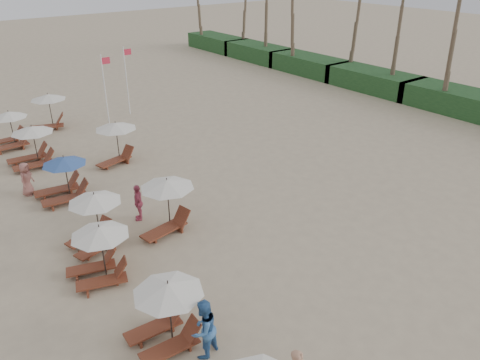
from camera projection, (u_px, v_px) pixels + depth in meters
ground at (314, 274)px, 16.86m from camera, size 160.00×160.00×0.00m
shrub_hedge at (374, 80)px, 38.87m from camera, size 3.20×53.00×1.60m
lounger_station_1 at (164, 313)px, 13.48m from camera, size 2.36×2.10×2.09m
lounger_station_2 at (97, 253)px, 16.18m from camera, size 2.35×2.13×2.08m
lounger_station_3 at (93, 221)px, 17.98m from camera, size 2.37×2.05×2.25m
lounger_station_4 at (61, 181)px, 21.58m from camera, size 2.56×2.17×2.06m
lounger_station_5 at (30, 148)px, 24.95m from camera, size 2.64×2.19×2.19m
lounger_station_6 at (7, 132)px, 27.34m from camera, size 2.56×2.04×2.15m
inland_station_0 at (165, 202)px, 18.89m from camera, size 2.75×2.24×2.22m
inland_station_1 at (115, 139)px, 25.13m from camera, size 2.72×2.24×2.22m
inland_station_2 at (47, 109)px, 30.08m from camera, size 2.83×2.26×2.22m
beachgoer_mid_a at (204, 329)px, 13.12m from camera, size 1.09×0.96×1.90m
beachgoer_far_a at (138, 202)px, 19.98m from camera, size 0.80×1.04×1.65m
beachgoer_far_b at (26, 179)px, 22.02m from camera, size 0.94×0.93×1.64m
flag_pole_near at (106, 90)px, 28.99m from camera, size 0.59×0.08×4.91m
flag_pole_far at (127, 78)px, 32.28m from camera, size 0.60×0.08×4.74m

